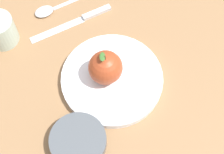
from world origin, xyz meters
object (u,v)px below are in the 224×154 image
Objects in this scene: side_bowl at (78,141)px; cup at (0,29)px; knife at (79,20)px; spoon at (52,8)px; apple at (105,68)px; dinner_plate at (112,79)px.

cup is (0.22, -0.24, 0.02)m from side_bowl.
knife is 1.15× the size of spoon.
apple is at bearing -104.68° from side_bowl.
knife is at bearing -81.85° from side_bowl.
dinner_plate reaches higher than knife.
spoon is at bearing -47.44° from dinner_plate.
cup is at bearing 22.09° from knife.
dinner_plate is 0.19m from knife.
dinner_plate is 0.05m from apple.
knife is (0.08, -0.15, -0.05)m from apple.
dinner_plate is at bearing 168.71° from apple.
spoon is at bearing -49.49° from apple.
apple is 0.52× the size of spoon.
spoon reaches higher than knife.
cup is 0.45× the size of spoon.
apple reaches higher than side_bowl.
apple reaches higher than cup.
spoon is (0.12, -0.34, -0.01)m from side_bowl.
cup is at bearing -47.76° from side_bowl.
dinner_plate is 2.68× the size of apple.
dinner_plate is at bearing 122.10° from knife.
cup is (0.27, -0.09, 0.03)m from dinner_plate.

